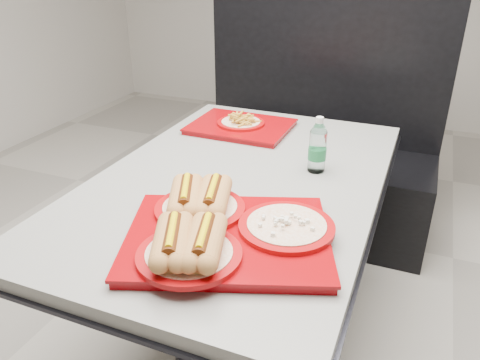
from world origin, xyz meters
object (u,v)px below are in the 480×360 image
at_px(booth_bench, 313,154).
at_px(tray_near, 219,228).
at_px(diner_table, 239,220).
at_px(tray_far, 241,124).
at_px(water_bottle, 318,148).

bearing_deg(booth_bench, tray_near, -86.13).
relative_size(diner_table, tray_far, 3.47).
height_order(diner_table, booth_bench, booth_bench).
distance_m(booth_bench, water_bottle, 1.06).
bearing_deg(diner_table, booth_bench, 90.00).
distance_m(diner_table, tray_near, 0.44).
distance_m(diner_table, booth_bench, 1.11).
distance_m(diner_table, water_bottle, 0.37).
xyz_separation_m(tray_near, tray_far, (-0.27, 0.80, -0.02)).
height_order(diner_table, water_bottle, water_bottle).
relative_size(booth_bench, tray_far, 3.30).
xyz_separation_m(diner_table, water_bottle, (0.22, 0.15, 0.25)).
height_order(diner_table, tray_far, tray_far).
relative_size(diner_table, booth_bench, 1.05).
distance_m(tray_far, water_bottle, 0.49).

